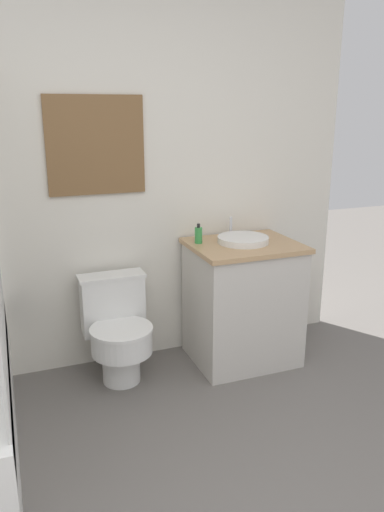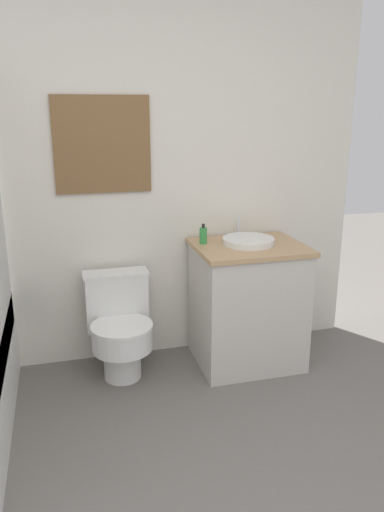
# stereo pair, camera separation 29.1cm
# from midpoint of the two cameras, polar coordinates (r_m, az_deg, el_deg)

# --- Properties ---
(wall_back) EXTENTS (3.47, 0.07, 2.50)m
(wall_back) POSITION_cam_midpoint_polar(r_m,az_deg,el_deg) (3.18, -13.88, 9.07)
(wall_back) COLOR silver
(wall_back) RESTS_ON ground_plane
(toilet) EXTENTS (0.41, 0.50, 0.65)m
(toilet) POSITION_cam_midpoint_polar(r_m,az_deg,el_deg) (3.17, -11.12, -8.30)
(toilet) COLOR white
(toilet) RESTS_ON ground_plane
(vanity) EXTENTS (0.69, 0.57, 0.81)m
(vanity) POSITION_cam_midpoint_polar(r_m,az_deg,el_deg) (3.32, 3.30, -5.32)
(vanity) COLOR beige
(vanity) RESTS_ON ground_plane
(sink) EXTENTS (0.33, 0.36, 0.13)m
(sink) POSITION_cam_midpoint_polar(r_m,az_deg,el_deg) (3.20, 3.26, 1.88)
(sink) COLOR white
(sink) RESTS_ON vanity
(soap_bottle) EXTENTS (0.05, 0.05, 0.13)m
(soap_bottle) POSITION_cam_midpoint_polar(r_m,az_deg,el_deg) (3.18, -1.88, 2.38)
(soap_bottle) COLOR green
(soap_bottle) RESTS_ON vanity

